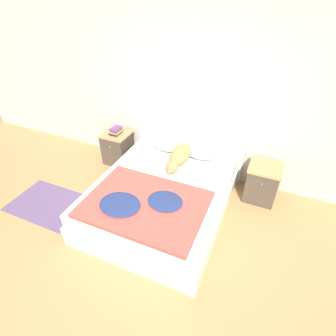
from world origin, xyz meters
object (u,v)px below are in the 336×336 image
at_px(nightstand_left, 118,148).
at_px(dog, 179,156).
at_px(bed, 162,197).
at_px(book_stack, 116,131).
at_px(pillow_left, 168,145).
at_px(nightstand_right, 262,183).
at_px(pillow_right, 201,152).

xyz_separation_m(nightstand_left, dog, (1.24, -0.28, 0.31)).
distance_m(nightstand_left, dog, 1.31).
distance_m(bed, dog, 0.63).
bearing_deg(book_stack, nightstand_left, -156.35).
relative_size(nightstand_left, pillow_left, 1.10).
xyz_separation_m(nightstand_right, dog, (-1.17, -0.28, 0.31)).
bearing_deg(bed, nightstand_right, 33.45).
distance_m(nightstand_right, pillow_left, 1.50).
distance_m(nightstand_left, pillow_right, 1.50).
distance_m(nightstand_right, pillow_right, 0.98).
xyz_separation_m(bed, nightstand_right, (1.21, 0.80, 0.04)).
relative_size(pillow_left, dog, 0.66).
bearing_deg(pillow_right, nightstand_left, -179.59).
height_order(nightstand_right, dog, dog).
bearing_deg(pillow_left, bed, -71.68).
distance_m(bed, nightstand_right, 1.45).
distance_m(bed, pillow_right, 0.91).
relative_size(nightstand_right, dog, 0.72).
height_order(nightstand_left, pillow_right, pillow_right).
xyz_separation_m(nightstand_left, nightstand_right, (2.41, 0.00, 0.00)).
distance_m(dog, book_stack, 1.26).
xyz_separation_m(pillow_left, book_stack, (-0.93, -0.01, 0.05)).
bearing_deg(nightstand_right, pillow_left, 179.59).
xyz_separation_m(nightstand_right, pillow_left, (-1.47, 0.01, 0.27)).
distance_m(pillow_right, book_stack, 1.47).
xyz_separation_m(nightstand_left, pillow_left, (0.94, 0.01, 0.27)).
xyz_separation_m(bed, book_stack, (-1.20, 0.80, 0.37)).
height_order(nightstand_left, book_stack, book_stack).
height_order(nightstand_left, nightstand_right, same).
bearing_deg(pillow_left, pillow_right, 0.00).
bearing_deg(bed, pillow_left, 108.32).
height_order(bed, pillow_right, pillow_right).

